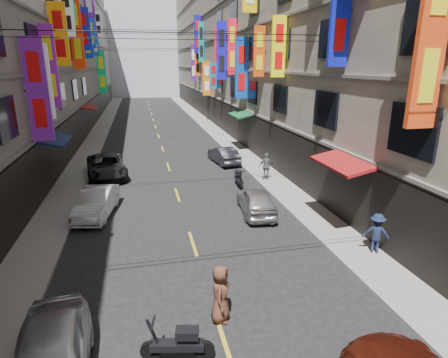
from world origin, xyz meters
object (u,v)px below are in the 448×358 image
pedestrian_crossing (220,294)px  scooter_crossing (179,344)px  car_left_mid (96,203)px  car_right_mid (256,201)px  car_right_far (224,155)px  car_left_far (106,166)px  pedestrian_rnear (376,233)px  scooter_far_right (239,179)px  pedestrian_rfar (267,166)px

pedestrian_crossing → scooter_crossing: bearing=152.1°
car_left_mid → pedestrian_crossing: pedestrian_crossing is taller
car_right_mid → car_right_far: 9.62m
car_left_far → car_right_far: bearing=4.2°
car_right_far → pedestrian_rnear: bearing=91.7°
car_right_mid → scooter_crossing: bearing=67.4°
scooter_far_right → car_right_mid: size_ratio=0.48×
car_right_mid → scooter_far_right: bearing=-87.7°
car_left_mid → scooter_far_right: bearing=30.2°
scooter_crossing → car_left_far: bearing=21.6°
scooter_far_right → car_right_far: 5.38m
car_right_mid → pedestrian_rfar: pedestrian_rfar is taller
scooter_crossing → car_left_far: car_left_far is taller
scooter_crossing → car_left_mid: bearing=27.7°
scooter_crossing → pedestrian_rfar: pedestrian_rfar is taller
car_left_far → pedestrian_rnear: bearing=-58.3°
car_right_mid → pedestrian_crossing: pedestrian_crossing is taller
car_left_mid → pedestrian_crossing: (4.09, -8.70, 0.20)m
scooter_crossing → car_left_mid: (-2.80, 9.91, 0.20)m
scooter_far_right → pedestrian_rnear: bearing=111.3°
scooter_far_right → car_right_far: (0.30, 5.36, 0.16)m
scooter_crossing → scooter_far_right: size_ratio=0.99×
car_right_far → car_right_mid: bearing=78.4°
car_left_far → pedestrian_rnear: (10.54, -12.86, 0.19)m
scooter_crossing → car_left_far: size_ratio=0.36×
car_right_far → pedestrian_rfar: (1.58, -4.83, 0.35)m
pedestrian_rfar → pedestrian_crossing: pedestrian_rfar is taller
car_right_mid → pedestrian_rnear: (3.11, -4.93, 0.25)m
scooter_far_right → car_left_mid: (-7.70, -2.87, 0.20)m
scooter_crossing → car_right_far: bearing=-4.0°
scooter_crossing → pedestrian_crossing: (1.30, 1.21, 0.40)m
pedestrian_crossing → car_left_mid: bearing=44.3°
scooter_crossing → pedestrian_rnear: 8.56m
scooter_crossing → car_left_mid: 10.30m
pedestrian_rfar → car_left_mid: bearing=19.9°
scooter_crossing → pedestrian_rfar: 14.95m
car_left_far → pedestrian_rnear: size_ratio=3.25×
scooter_crossing → car_right_far: 18.88m
car_right_mid → car_right_far: size_ratio=1.01×
car_left_mid → scooter_crossing: bearing=-64.5°
scooter_crossing → pedestrian_rfar: bearing=-15.0°
car_right_mid → pedestrian_rnear: size_ratio=2.44×
car_right_far → scooter_crossing: bearing=65.8°
scooter_far_right → pedestrian_crossing: 12.13m
car_right_mid → pedestrian_crossing: bearing=71.4°
car_left_far → pedestrian_crossing: size_ratio=2.95×
pedestrian_rfar → car_right_mid: bearing=66.1°
car_left_mid → car_right_far: bearing=55.6°
scooter_crossing → car_right_mid: bearing=-16.5°
car_left_mid → pedestrian_rfar: 10.17m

